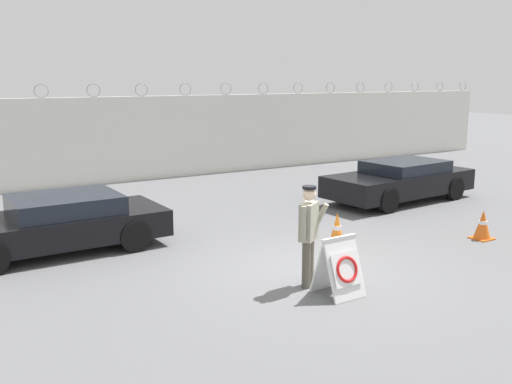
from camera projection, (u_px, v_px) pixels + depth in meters
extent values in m
plane|color=slate|center=(310.00, 272.00, 10.79)|extent=(90.00, 90.00, 0.00)
cube|color=silver|center=(120.00, 140.00, 19.86)|extent=(36.00, 0.30, 2.97)
torus|color=gray|center=(41.00, 91.00, 18.25)|extent=(0.47, 0.03, 0.47)
torus|color=gray|center=(94.00, 90.00, 19.10)|extent=(0.47, 0.03, 0.47)
torus|color=gray|center=(141.00, 90.00, 19.95)|extent=(0.47, 0.03, 0.47)
torus|color=gray|center=(185.00, 89.00, 20.79)|extent=(0.47, 0.03, 0.47)
torus|color=gray|center=(226.00, 89.00, 21.64)|extent=(0.47, 0.03, 0.47)
torus|color=gray|center=(263.00, 88.00, 22.49)|extent=(0.47, 0.03, 0.47)
torus|color=gray|center=(298.00, 88.00, 23.34)|extent=(0.47, 0.03, 0.47)
torus|color=gray|center=(330.00, 88.00, 24.19)|extent=(0.47, 0.03, 0.47)
torus|color=gray|center=(360.00, 87.00, 25.03)|extent=(0.47, 0.03, 0.47)
torus|color=gray|center=(389.00, 87.00, 25.88)|extent=(0.47, 0.03, 0.47)
torus|color=gray|center=(415.00, 87.00, 26.73)|extent=(0.47, 0.03, 0.47)
torus|color=gray|center=(440.00, 86.00, 27.58)|extent=(0.47, 0.03, 0.47)
torus|color=gray|center=(463.00, 86.00, 28.43)|extent=(0.47, 0.03, 0.47)
cube|color=white|center=(345.00, 270.00, 9.45)|extent=(0.69, 0.39, 0.98)
cube|color=white|center=(332.00, 264.00, 9.73)|extent=(0.69, 0.39, 0.98)
cube|color=white|center=(339.00, 238.00, 9.49)|extent=(0.72, 0.09, 0.05)
cube|color=white|center=(346.00, 269.00, 9.42)|extent=(0.57, 0.22, 0.54)
torus|color=red|center=(347.00, 269.00, 9.41)|extent=(0.45, 0.22, 0.44)
cylinder|color=#514C42|center=(306.00, 264.00, 9.89)|extent=(0.15, 0.15, 0.85)
cylinder|color=#514C42|center=(310.00, 261.00, 10.06)|extent=(0.15, 0.15, 0.85)
cube|color=gray|center=(309.00, 221.00, 9.83)|extent=(0.49, 0.43, 0.65)
sphere|color=beige|center=(309.00, 194.00, 9.73)|extent=(0.23, 0.23, 0.23)
cylinder|color=gray|center=(304.00, 224.00, 9.58)|extent=(0.09, 0.09, 0.62)
cylinder|color=gray|center=(319.00, 219.00, 10.03)|extent=(0.27, 0.33, 0.60)
cylinder|color=black|center=(309.00, 187.00, 9.71)|extent=(0.24, 0.24, 0.05)
cube|color=orange|center=(336.00, 247.00, 12.30)|extent=(0.42, 0.42, 0.03)
cone|color=orange|center=(337.00, 230.00, 12.22)|extent=(0.36, 0.36, 0.76)
cylinder|color=white|center=(337.00, 228.00, 12.22)|extent=(0.18, 0.18, 0.11)
cube|color=orange|center=(482.00, 238.00, 12.99)|extent=(0.43, 0.43, 0.03)
cone|color=orange|center=(483.00, 224.00, 12.92)|extent=(0.37, 0.37, 0.64)
cylinder|color=white|center=(483.00, 223.00, 12.92)|extent=(0.18, 0.18, 0.09)
cylinder|color=black|center=(135.00, 236.00, 11.99)|extent=(0.67, 0.21, 0.67)
cylinder|color=black|center=(108.00, 218.00, 13.50)|extent=(0.67, 0.21, 0.67)
cube|color=black|center=(56.00, 228.00, 11.98)|extent=(4.55, 2.03, 0.57)
cube|color=black|center=(65.00, 204.00, 12.00)|extent=(2.20, 1.79, 0.39)
cylinder|color=black|center=(388.00, 201.00, 15.39)|extent=(0.70, 0.26, 0.69)
cylinder|color=black|center=(342.00, 190.00, 16.80)|extent=(0.70, 0.26, 0.69)
cylinder|color=black|center=(455.00, 189.00, 17.09)|extent=(0.70, 0.26, 0.69)
cylinder|color=black|center=(408.00, 180.00, 18.49)|extent=(0.70, 0.26, 0.69)
cube|color=black|center=(399.00, 183.00, 16.90)|extent=(4.90, 2.27, 0.62)
cube|color=black|center=(405.00, 166.00, 16.94)|extent=(2.42, 1.88, 0.33)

